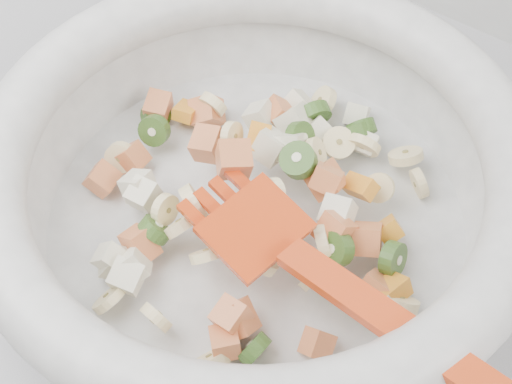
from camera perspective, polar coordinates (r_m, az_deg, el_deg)
The scene contains 1 object.
mixing_bowl at distance 0.55m, azimuth 0.03°, elevation 0.76°, with size 0.46×0.40×0.11m.
Camera 1 is at (0.25, 1.14, 1.39)m, focal length 55.00 mm.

